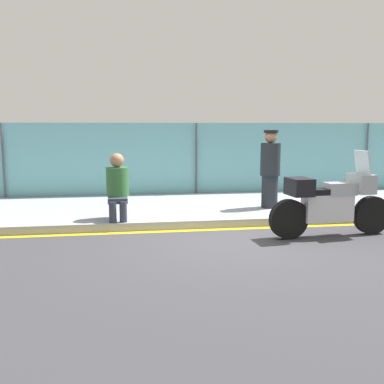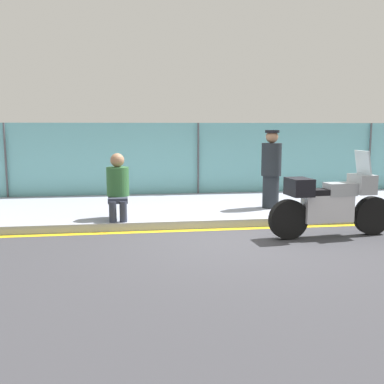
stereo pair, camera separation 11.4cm
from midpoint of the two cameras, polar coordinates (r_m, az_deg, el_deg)
The scene contains 7 objects.
ground_plane at distance 7.77m, azimuth 5.69°, elevation -6.10°, with size 120.00×120.00×0.00m, color #38383D.
sidewalk at distance 10.35m, azimuth 1.88°, elevation -1.99°, with size 36.32×3.57×0.16m.
curb_paint_stripe at distance 8.57m, azimuth 4.25°, elevation -4.70°, with size 36.32×0.18×0.01m.
storefront_fence at distance 12.07m, azimuth 0.21°, elevation 3.96°, with size 34.51×0.17×2.03m.
motorcycle at distance 8.23m, azimuth 16.82°, elevation -1.25°, with size 2.32×0.60×1.52m.
officer_standing at distance 9.95m, azimuth 9.57°, elevation 2.94°, with size 0.43×0.43×1.70m.
person_seated_on_curb at distance 8.73m, azimuth -9.82°, elevation 1.07°, with size 0.43×0.68×1.26m.
Camera 1 is at (-1.99, -7.27, 1.93)m, focal length 42.00 mm.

